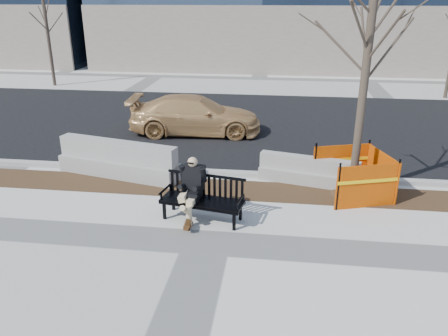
% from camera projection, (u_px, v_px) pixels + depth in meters
% --- Properties ---
extents(ground, '(120.00, 120.00, 0.00)m').
position_uv_depth(ground, '(207.00, 242.00, 8.87)').
color(ground, beige).
rests_on(ground, ground).
extents(mulch_strip, '(40.00, 1.20, 0.02)m').
position_uv_depth(mulch_strip, '(224.00, 189.00, 11.26)').
color(mulch_strip, '#47301C').
rests_on(mulch_strip, ground).
extents(asphalt_street, '(60.00, 10.40, 0.01)m').
position_uv_depth(asphalt_street, '(245.00, 123.00, 16.99)').
color(asphalt_street, black).
rests_on(asphalt_street, ground).
extents(curb, '(60.00, 0.25, 0.12)m').
position_uv_depth(curb, '(228.00, 173.00, 12.12)').
color(curb, '#9E9B93').
rests_on(curb, ground).
extents(bench, '(1.93, 0.99, 0.98)m').
position_uv_depth(bench, '(203.00, 219.00, 9.78)').
color(bench, black).
rests_on(bench, ground).
extents(seated_man, '(0.76, 1.07, 1.37)m').
position_uv_depth(seated_man, '(192.00, 216.00, 9.90)').
color(seated_man, black).
rests_on(seated_man, ground).
extents(tree_fence, '(2.89, 2.89, 5.75)m').
position_uv_depth(tree_fence, '(351.00, 195.00, 10.98)').
color(tree_fence, '#E75200').
rests_on(tree_fence, ground).
extents(sedan, '(4.71, 2.22, 1.33)m').
position_uv_depth(sedan, '(196.00, 133.00, 15.82)').
color(sedan, tan).
rests_on(sedan, ground).
extents(jersey_barrier_left, '(3.51, 1.49, 0.99)m').
position_uv_depth(jersey_barrier_left, '(120.00, 175.00, 12.15)').
color(jersey_barrier_left, gray).
rests_on(jersey_barrier_left, ground).
extents(jersey_barrier_right, '(2.62, 1.10, 0.74)m').
position_uv_depth(jersey_barrier_right, '(308.00, 183.00, 11.64)').
color(jersey_barrier_right, gray).
rests_on(jersey_barrier_right, ground).
extents(far_tree_left, '(2.15, 2.15, 5.21)m').
position_uv_depth(far_tree_left, '(55.00, 85.00, 24.08)').
color(far_tree_left, '#46382D').
rests_on(far_tree_left, ground).
extents(far_tree_right, '(1.99, 1.99, 4.89)m').
position_uv_depth(far_tree_right, '(445.00, 98.00, 21.22)').
color(far_tree_right, '#42372A').
rests_on(far_tree_right, ground).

